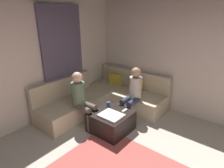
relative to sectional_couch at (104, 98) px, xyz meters
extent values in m
cube|color=beige|center=(2.08, 1.06, 1.07)|extent=(6.00, 0.12, 2.70)
cube|color=beige|center=(-0.86, -1.88, 1.07)|extent=(0.12, 6.00, 2.70)
cube|color=#595166|center=(-0.76, -0.58, 0.97)|extent=(0.06, 1.10, 2.50)
cube|color=#C6B593|center=(0.30, 0.53, -0.07)|extent=(2.10, 0.85, 0.42)
cube|color=#C6B593|center=(0.30, 0.88, 0.36)|extent=(2.10, 0.14, 0.45)
cube|color=#C6B593|center=(-0.32, -0.75, -0.07)|extent=(0.85, 1.70, 0.42)
cube|color=#C6B593|center=(-0.68, -0.75, 0.36)|extent=(0.14, 1.70, 0.45)
cube|color=gold|center=(-0.20, 0.70, 0.26)|extent=(0.36, 0.12, 0.36)
cube|color=gold|center=(0.50, 0.70, 0.26)|extent=(0.36, 0.12, 0.36)
cube|color=black|center=(0.75, -0.65, -0.07)|extent=(0.76, 0.76, 0.42)
cube|color=white|center=(0.85, -0.77, 0.16)|extent=(0.44, 0.36, 0.04)
cylinder|color=#334C72|center=(0.53, -0.47, 0.19)|extent=(0.08, 0.08, 0.10)
cube|color=white|center=(0.93, -0.43, 0.15)|extent=(0.05, 0.15, 0.02)
cylinder|color=#2D3347|center=(0.90, -0.25, -0.07)|extent=(0.12, 0.12, 0.42)
cylinder|color=#2D3347|center=(0.72, -0.25, -0.07)|extent=(0.12, 0.12, 0.42)
cylinder|color=#2D3347|center=(0.90, -0.05, 0.20)|extent=(0.12, 0.40, 0.12)
cylinder|color=#2D3347|center=(0.72, -0.05, 0.20)|extent=(0.12, 0.40, 0.12)
cylinder|color=beige|center=(0.81, 0.15, 0.45)|extent=(0.28, 0.28, 0.50)
sphere|color=tan|center=(0.81, 0.15, 0.81)|extent=(0.22, 0.22, 0.22)
cylinder|color=brown|center=(0.45, -0.79, -0.07)|extent=(0.12, 0.12, 0.42)
cylinder|color=brown|center=(0.45, -0.97, -0.07)|extent=(0.12, 0.12, 0.42)
cylinder|color=brown|center=(0.25, -0.79, 0.20)|extent=(0.40, 0.12, 0.12)
cylinder|color=brown|center=(0.25, -0.97, 0.20)|extent=(0.40, 0.12, 0.12)
cylinder|color=#597259|center=(0.05, -0.88, 0.45)|extent=(0.28, 0.28, 0.50)
sphere|color=#D8AD8C|center=(0.05, -0.88, 0.81)|extent=(0.22, 0.22, 0.22)
camera|label=1|loc=(2.84, -3.24, 2.03)|focal=29.83mm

